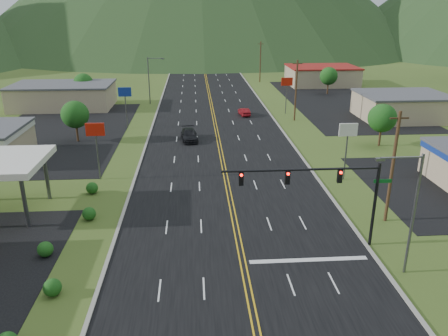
{
  "coord_description": "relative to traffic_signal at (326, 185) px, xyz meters",
  "views": [
    {
      "loc": [
        -3.36,
        -16.0,
        18.0
      ],
      "look_at": [
        -0.83,
        20.42,
        4.5
      ],
      "focal_mm": 35.0,
      "sensor_mm": 36.0,
      "label": 1
    }
  ],
  "objects": [
    {
      "name": "streetlight_west",
      "position": [
        -18.16,
        56.0,
        -0.15
      ],
      "size": [
        3.28,
        0.25,
        9.0
      ],
      "color": "#59595E",
      "rests_on": "ground"
    },
    {
      "name": "utility_pole_b",
      "position": [
        7.02,
        41.0,
        -0.2
      ],
      "size": [
        1.6,
        0.28,
        10.0
      ],
      "color": "#382314",
      "rests_on": "ground"
    },
    {
      "name": "pole_sign_west_a",
      "position": [
        -20.48,
        16.0,
        -0.28
      ],
      "size": [
        2.0,
        0.18,
        6.4
      ],
      "color": "#59595E",
      "rests_on": "ground"
    },
    {
      "name": "traffic_signal",
      "position": [
        0.0,
        0.0,
        0.0
      ],
      "size": [
        13.1,
        0.43,
        7.0
      ],
      "color": "black",
      "rests_on": "ground"
    },
    {
      "name": "tree_west_a",
      "position": [
        -26.48,
        31.0,
        -1.44
      ],
      "size": [
        3.84,
        3.84,
        5.82
      ],
      "color": "#382314",
      "rests_on": "ground"
    },
    {
      "name": "car_red_far",
      "position": [
        -1.07,
        44.98,
        -4.68
      ],
      "size": [
        1.91,
        4.09,
        1.3
      ],
      "primitive_type": "imported",
      "rotation": [
        0.0,
        0.0,
        3.28
      ],
      "color": "maroon",
      "rests_on": "ground"
    },
    {
      "name": "pole_sign_east_b",
      "position": [
        6.52,
        46.0,
        -0.28
      ],
      "size": [
        2.0,
        0.18,
        6.4
      ],
      "color": "#59595E",
      "rests_on": "ground"
    },
    {
      "name": "building_east_mid",
      "position": [
        25.52,
        41.0,
        -3.17
      ],
      "size": [
        14.4,
        11.4,
        4.3
      ],
      "color": "tan",
      "rests_on": "ground"
    },
    {
      "name": "streetlight_east",
      "position": [
        4.7,
        -4.0,
        -0.15
      ],
      "size": [
        3.28,
        0.25,
        9.0
      ],
      "color": "#59595E",
      "rests_on": "ground"
    },
    {
      "name": "utility_pole_a",
      "position": [
        7.02,
        4.0,
        -0.2
      ],
      "size": [
        1.6,
        0.28,
        10.0
      ],
      "color": "#382314",
      "rests_on": "ground"
    },
    {
      "name": "utility_pole_c",
      "position": [
        7.02,
        81.0,
        -0.2
      ],
      "size": [
        1.6,
        0.28,
        10.0
      ],
      "color": "#382314",
      "rests_on": "ground"
    },
    {
      "name": "pole_sign_west_b",
      "position": [
        -20.48,
        38.0,
        -0.28
      ],
      "size": [
        2.0,
        0.18,
        6.4
      ],
      "color": "#59595E",
      "rests_on": "ground"
    },
    {
      "name": "building_west_far",
      "position": [
        -34.48,
        54.0,
        -3.07
      ],
      "size": [
        18.4,
        11.4,
        4.5
      ],
      "color": "tan",
      "rests_on": "ground"
    },
    {
      "name": "tree_east_b",
      "position": [
        19.52,
        64.0,
        -1.44
      ],
      "size": [
        3.84,
        3.84,
        5.82
      ],
      "color": "#382314",
      "rests_on": "ground"
    },
    {
      "name": "building_east_far",
      "position": [
        21.52,
        76.0,
        -3.07
      ],
      "size": [
        16.4,
        12.4,
        4.5
      ],
      "color": "tan",
      "rests_on": "ground"
    },
    {
      "name": "tree_east_a",
      "position": [
        15.52,
        26.0,
        -1.44
      ],
      "size": [
        3.84,
        3.84,
        5.82
      ],
      "color": "#382314",
      "rests_on": "ground"
    },
    {
      "name": "utility_pole_d",
      "position": [
        7.02,
        121.0,
        -0.2
      ],
      "size": [
        1.6,
        0.28,
        10.0
      ],
      "color": "#382314",
      "rests_on": "ground"
    },
    {
      "name": "tree_west_b",
      "position": [
        -31.48,
        58.0,
        -1.44
      ],
      "size": [
        3.84,
        3.84,
        5.82
      ],
      "color": "#382314",
      "rests_on": "ground"
    },
    {
      "name": "car_dark_mid",
      "position": [
        -10.64,
        30.35,
        -4.55
      ],
      "size": [
        2.66,
        5.52,
        1.55
      ],
      "primitive_type": "imported",
      "rotation": [
        0.0,
        0.0,
        0.09
      ],
      "color": "black",
      "rests_on": "ground"
    },
    {
      "name": "pole_sign_east_a",
      "position": [
        6.52,
        14.0,
        -0.28
      ],
      "size": [
        2.0,
        0.18,
        6.4
      ],
      "color": "#59595E",
      "rests_on": "ground"
    }
  ]
}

